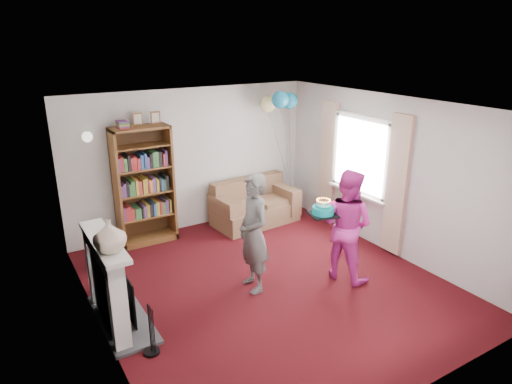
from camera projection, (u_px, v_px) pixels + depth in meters
ground at (268, 284)px, 6.46m from camera, size 5.00×5.00×0.00m
wall_back at (192, 159)px, 8.08m from camera, size 4.50×0.02×2.50m
wall_left at (93, 239)px, 4.94m from camera, size 0.02×5.00×2.50m
wall_right at (389, 175)px, 7.16m from camera, size 0.02×5.00×2.50m
ceiling at (269, 106)px, 5.64m from camera, size 4.50×5.00×0.01m
fireplace at (112, 286)px, 5.42m from camera, size 0.55×1.80×1.12m
window_bay at (360, 170)px, 7.63m from camera, size 0.14×2.02×2.20m
wall_sconce at (87, 137)px, 6.89m from camera, size 0.16×0.23×0.16m
bookcase at (143, 187)px, 7.52m from camera, size 0.93×0.42×2.18m
sofa at (254, 206)px, 8.52m from camera, size 1.54×0.81×0.81m
wicker_basket at (100, 258)px, 6.89m from camera, size 0.37×0.37×0.34m
person_striped at (254, 234)px, 6.10m from camera, size 0.46×0.64×1.64m
person_magenta at (346, 225)px, 6.41m from camera, size 0.84×0.95×1.62m
birthday_cake at (323, 210)px, 6.15m from camera, size 0.35×0.35×0.22m
balloons at (279, 101)px, 8.10m from camera, size 0.64×0.69×1.79m
mantel_vase at (109, 236)px, 4.87m from camera, size 0.41×0.41×0.37m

